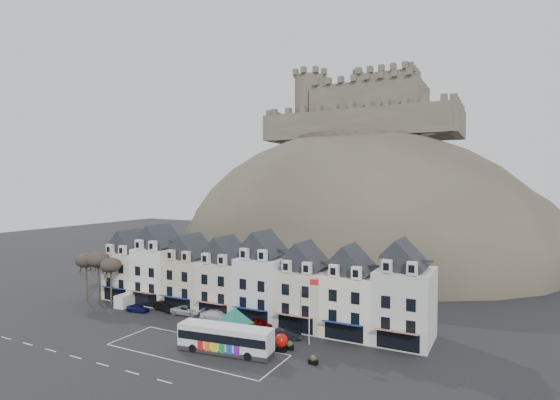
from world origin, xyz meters
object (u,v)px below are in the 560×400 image
(bus, at_px, (225,338))
(car_white, at_px, (218,315))
(car_charcoal, at_px, (286,334))
(car_black, at_px, (166,306))
(car_silver, at_px, (187,310))
(white_van, at_px, (128,300))
(car_navy, at_px, (138,308))
(red_buoy, at_px, (281,342))
(flagpole, at_px, (310,306))
(car_maroon, at_px, (261,323))
(bus_shelter, at_px, (235,316))

(bus, distance_m, car_white, 12.43)
(car_white, height_order, car_charcoal, car_white)
(car_black, height_order, car_silver, car_black)
(white_van, xyz_separation_m, car_navy, (4.05, -1.84, -0.40))
(car_charcoal, bearing_deg, bus, 127.69)
(car_black, bearing_deg, car_navy, 137.01)
(bus, relative_size, car_white, 2.18)
(car_navy, distance_m, car_silver, 8.18)
(red_buoy, bearing_deg, white_van, 169.82)
(car_black, relative_size, car_silver, 0.97)
(car_black, bearing_deg, car_charcoal, -84.66)
(flagpole, relative_size, car_charcoal, 2.10)
(white_van, xyz_separation_m, car_maroon, (24.85, 0.66, -0.33))
(red_buoy, height_order, white_van, red_buoy)
(car_black, xyz_separation_m, car_maroon, (17.33, 0.03, -0.11))
(white_van, distance_m, car_charcoal, 30.10)
(white_van, distance_m, car_maroon, 24.86)
(bus_shelter, bearing_deg, car_black, -178.07)
(car_charcoal, bearing_deg, car_maroon, 42.42)
(car_silver, distance_m, car_maroon, 13.01)
(flagpole, relative_size, car_black, 1.78)
(bus_shelter, bearing_deg, car_silver, 175.82)
(bus_shelter, relative_size, car_maroon, 1.64)
(car_navy, height_order, car_white, car_white)
(car_silver, bearing_deg, car_navy, 98.56)
(red_buoy, height_order, car_silver, red_buoy)
(flagpole, bearing_deg, bus_shelter, -155.40)
(bus_shelter, xyz_separation_m, car_navy, (-21.00, 4.27, -2.92))
(bus_shelter, relative_size, car_white, 1.22)
(car_white, distance_m, car_charcoal, 12.42)
(white_van, bearing_deg, car_maroon, -1.97)
(car_white, bearing_deg, car_charcoal, -110.33)
(car_charcoal, bearing_deg, car_black, 61.85)
(white_van, relative_size, car_charcoal, 1.12)
(white_van, height_order, car_navy, white_van)
(bus_shelter, distance_m, car_maroon, 7.35)
(bus_shelter, relative_size, flagpole, 0.78)
(white_van, bearing_deg, car_silver, -0.31)
(car_black, xyz_separation_m, car_silver, (4.32, 0.03, -0.09))
(car_navy, bearing_deg, red_buoy, -107.01)
(car_navy, xyz_separation_m, car_black, (3.47, 2.47, 0.17))
(car_black, bearing_deg, car_white, -80.01)
(car_silver, bearing_deg, car_white, -102.30)
(flagpole, xyz_separation_m, car_silver, (-21.78, 2.85, -4.17))
(flagpole, xyz_separation_m, car_navy, (-29.57, 0.35, -4.25))
(car_white, xyz_separation_m, car_charcoal, (12.23, -2.18, -0.12))
(car_black, relative_size, car_charcoal, 1.18)
(car_silver, bearing_deg, bus, -134.59)
(bus, height_order, car_black, bus)
(white_van, bearing_deg, bus, -23.16)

